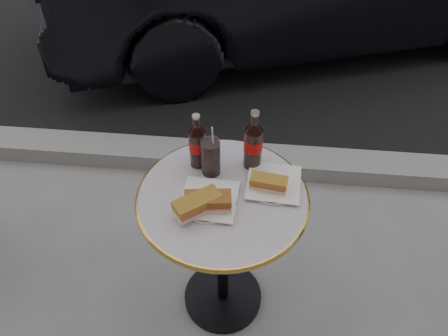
# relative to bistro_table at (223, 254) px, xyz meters

# --- Properties ---
(ground) EXTENTS (80.00, 80.00, 0.00)m
(ground) POSITION_rel_bistro_table_xyz_m (0.00, 0.00, -0.37)
(ground) COLOR gray
(ground) RESTS_ON ground
(curb) EXTENTS (40.00, 0.20, 0.12)m
(curb) POSITION_rel_bistro_table_xyz_m (0.00, 0.90, -0.32)
(curb) COLOR gray
(curb) RESTS_ON ground
(bistro_table) EXTENTS (0.62, 0.62, 0.73)m
(bistro_table) POSITION_rel_bistro_table_xyz_m (0.00, 0.00, 0.00)
(bistro_table) COLOR #BAB2C4
(bistro_table) RESTS_ON ground
(plate_left) EXTENTS (0.25, 0.25, 0.01)m
(plate_left) POSITION_rel_bistro_table_xyz_m (-0.04, -0.03, 0.37)
(plate_left) COLOR white
(plate_left) RESTS_ON bistro_table
(plate_right) EXTENTS (0.24, 0.24, 0.01)m
(plate_right) POSITION_rel_bistro_table_xyz_m (0.18, 0.07, 0.37)
(plate_right) COLOR silver
(plate_right) RESTS_ON bistro_table
(sandwich_left_a) EXTENTS (0.18, 0.16, 0.06)m
(sandwich_left_a) POSITION_rel_bistro_table_xyz_m (-0.08, -0.09, 0.41)
(sandwich_left_a) COLOR olive
(sandwich_left_a) RESTS_ON plate_left
(sandwich_left_b) EXTENTS (0.17, 0.09, 0.06)m
(sandwich_left_b) POSITION_rel_bistro_table_xyz_m (-0.04, -0.07, 0.40)
(sandwich_left_b) COLOR brown
(sandwich_left_b) RESTS_ON plate_left
(sandwich_right) EXTENTS (0.14, 0.08, 0.05)m
(sandwich_right) POSITION_rel_bistro_table_xyz_m (0.16, 0.04, 0.40)
(sandwich_right) COLOR #A8742A
(sandwich_right) RESTS_ON plate_right
(cola_bottle_left) EXTENTS (0.07, 0.07, 0.23)m
(cola_bottle_left) POSITION_rel_bistro_table_xyz_m (-0.11, 0.15, 0.48)
(cola_bottle_left) COLOR black
(cola_bottle_left) RESTS_ON bistro_table
(cola_bottle_right) EXTENTS (0.08, 0.08, 0.25)m
(cola_bottle_right) POSITION_rel_bistro_table_xyz_m (0.10, 0.17, 0.49)
(cola_bottle_right) COLOR black
(cola_bottle_right) RESTS_ON bistro_table
(cola_glass) EXTENTS (0.08, 0.08, 0.15)m
(cola_glass) POSITION_rel_bistro_table_xyz_m (-0.05, 0.11, 0.44)
(cola_glass) COLOR black
(cola_glass) RESTS_ON bistro_table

